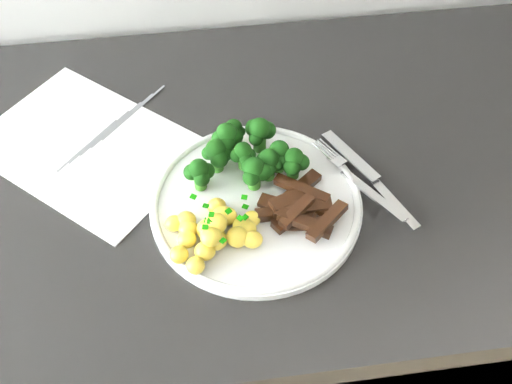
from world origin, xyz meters
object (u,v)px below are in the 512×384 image
at_px(recipe_paper, 87,146).
at_px(plate, 256,203).
at_px(beef_strips, 298,209).
at_px(counter, 215,324).
at_px(broccoli, 246,153).
at_px(knife, 381,190).
at_px(potatoes, 215,231).
at_px(fork, 360,183).

height_order(recipe_paper, plate, plate).
bearing_deg(recipe_paper, beef_strips, -30.90).
height_order(counter, recipe_paper, recipe_paper).
height_order(broccoli, beef_strips, broccoli).
bearing_deg(knife, recipe_paper, 160.33).
xyz_separation_m(potatoes, knife, (0.22, 0.04, -0.01)).
xyz_separation_m(plate, knife, (0.16, -0.00, 0.00)).
distance_m(counter, recipe_paper, 0.48).
height_order(plate, potatoes, potatoes).
bearing_deg(potatoes, recipe_paper, 131.74).
bearing_deg(recipe_paper, potatoes, -48.26).
distance_m(counter, plate, 0.47).
bearing_deg(fork, beef_strips, -160.00).
relative_size(broccoli, beef_strips, 1.37).
distance_m(plate, knife, 0.16).
bearing_deg(potatoes, beef_strips, 11.48).
height_order(counter, fork, fork).
relative_size(plate, broccoli, 1.68).
bearing_deg(potatoes, broccoli, 63.35).
xyz_separation_m(plate, fork, (0.13, 0.01, 0.01)).
relative_size(plate, beef_strips, 2.29).
height_order(broccoli, knife, broccoli).
distance_m(counter, fork, 0.51).
xyz_separation_m(plate, beef_strips, (0.05, -0.02, 0.01)).
height_order(recipe_paper, fork, fork).
relative_size(fork, knife, 0.86).
xyz_separation_m(potatoes, fork, (0.19, 0.05, -0.00)).
distance_m(plate, beef_strips, 0.06).
bearing_deg(beef_strips, broccoli, 123.92).
relative_size(counter, broccoli, 15.01).
height_order(broccoli, potatoes, broccoli).
height_order(counter, plate, plate).
xyz_separation_m(broccoli, beef_strips, (0.05, -0.08, -0.02)).
bearing_deg(knife, counter, 163.69).
bearing_deg(fork, broccoli, 160.87).
distance_m(broccoli, potatoes, 0.11).
bearing_deg(fork, recipe_paper, 160.09).
height_order(counter, knife, knife).
bearing_deg(beef_strips, fork, 20.00).
relative_size(broccoli, fork, 1.06).
relative_size(counter, potatoes, 20.62).
xyz_separation_m(plate, potatoes, (-0.06, -0.05, 0.02)).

